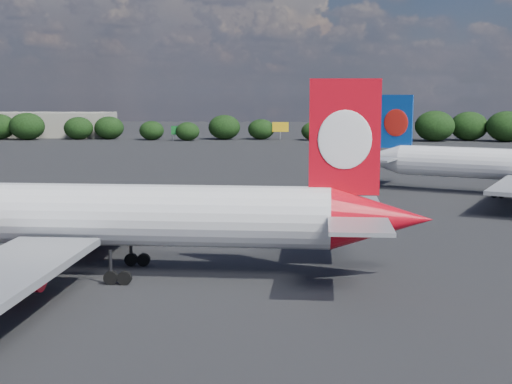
{
  "coord_description": "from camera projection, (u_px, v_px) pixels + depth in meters",
  "views": [
    {
      "loc": [
        19.44,
        -38.48,
        15.24
      ],
      "look_at": [
        16.0,
        12.0,
        8.0
      ],
      "focal_mm": 50.0,
      "sensor_mm": 36.0,
      "label": 1
    }
  ],
  "objects": [
    {
      "name": "billboard_yellow",
      "position": [
        280.0,
        127.0,
        219.86
      ],
      "size": [
        5.0,
        0.3,
        5.5
      ],
      "color": "yellow",
      "rests_on": "ground"
    },
    {
      "name": "horizon_treeline",
      "position": [
        300.0,
        127.0,
        217.16
      ],
      "size": [
        205.94,
        15.93,
        9.21
      ],
      "color": "black",
      "rests_on": "ground"
    },
    {
      "name": "ground",
      "position": [
        166.0,
        199.0,
        100.73
      ],
      "size": [
        500.0,
        500.0,
        0.0
      ],
      "primitive_type": "plane",
      "color": "black",
      "rests_on": "ground"
    },
    {
      "name": "qantas_airliner",
      "position": [
        117.0,
        217.0,
        58.71
      ],
      "size": [
        49.36,
        46.86,
        16.15
      ],
      "color": "white",
      "rests_on": "ground"
    },
    {
      "name": "terminal_building",
      "position": [
        48.0,
        125.0,
        234.9
      ],
      "size": [
        42.0,
        16.0,
        8.0
      ],
      "color": "gray",
      "rests_on": "ground"
    },
    {
      "name": "highway_sign",
      "position": [
        181.0,
        131.0,
        216.06
      ],
      "size": [
        6.0,
        0.3,
        4.5
      ],
      "color": "#146524",
      "rests_on": "ground"
    },
    {
      "name": "china_southern_airliner",
      "position": [
        508.0,
        166.0,
        103.08
      ],
      "size": [
        42.45,
        40.92,
        14.56
      ],
      "color": "white",
      "rests_on": "ground"
    }
  ]
}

